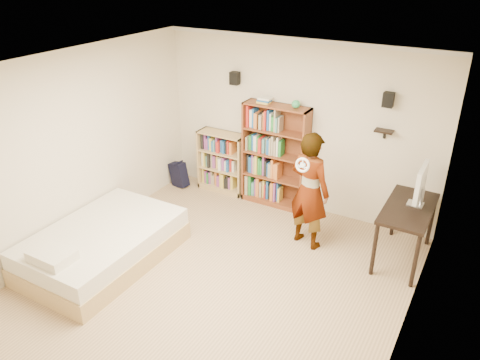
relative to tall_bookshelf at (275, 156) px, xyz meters
The scene contains 14 objects.
ground 2.51m from the tall_bookshelf, 83.27° to the right, with size 4.50×5.00×0.01m, color tan.
room_shell 2.53m from the tall_bookshelf, 83.27° to the right, with size 4.52×5.02×2.71m.
crown_molding 2.98m from the tall_bookshelf, 83.27° to the right, with size 4.50×5.00×0.06m.
speaker_left 1.39m from the tall_bookshelf, behind, with size 0.14×0.12×0.20m, color black.
speaker_right 1.99m from the tall_bookshelf, ahead, with size 0.14×0.12×0.20m, color black.
wall_shelf 1.77m from the tall_bookshelf, ahead, with size 0.25×0.16×0.03m, color black.
tall_bookshelf is the anchor object (origin of this frame).
low_bookshelf 1.05m from the tall_bookshelf, behind, with size 0.85×0.32×1.06m, color tan, non-canonical shape.
computer_desk 2.32m from the tall_bookshelf, 14.13° to the right, with size 0.59×1.18×0.81m, color black, non-canonical shape.
imac 2.32m from the tall_bookshelf, 11.34° to the right, with size 0.11×0.55×0.55m, color silver, non-canonical shape.
daybed 2.95m from the tall_bookshelf, 116.05° to the right, with size 1.36×2.09×0.62m, color beige, non-canonical shape.
person 1.26m from the tall_bookshelf, 42.07° to the right, with size 0.62×0.41×1.70m, color black.
wii_wheel 1.57m from the tall_bookshelf, 51.14° to the right, with size 0.20×0.20×0.03m, color silver.
navy_bag 1.88m from the tall_bookshelf, behind, with size 0.33×0.22×0.45m, color black, non-canonical shape.
Camera 1 is at (2.66, -3.91, 3.79)m, focal length 35.00 mm.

